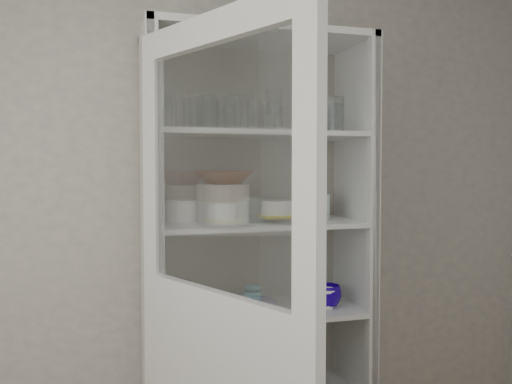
{
  "coord_description": "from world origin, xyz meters",
  "views": [
    {
      "loc": [
        -0.48,
        -1.07,
        1.5
      ],
      "look_at": [
        0.2,
        1.27,
        1.39
      ],
      "focal_mm": 38.0,
      "sensor_mm": 36.0,
      "label": 1
    }
  ],
  "objects": [
    {
      "name": "tumbler_1",
      "position": [
        -0.04,
        1.13,
        1.73
      ],
      "size": [
        0.09,
        0.09,
        0.14
      ],
      "primitive_type": "cylinder",
      "rotation": [
        0.0,
        0.0,
        0.29
      ],
      "color": "silver",
      "rests_on": "shelf_glass"
    },
    {
      "name": "teal_jar",
      "position": [
        0.19,
        1.28,
        0.91
      ],
      "size": [
        0.08,
        0.08,
        0.1
      ],
      "color": "teal",
      "rests_on": "shelf_mugs"
    },
    {
      "name": "glass_platter",
      "position": [
        0.29,
        1.25,
        1.27
      ],
      "size": [
        0.33,
        0.33,
        0.02
      ],
      "primitive_type": "cylinder",
      "rotation": [
        0.0,
        0.0,
        0.01
      ],
      "color": "silver",
      "rests_on": "shelf_plates"
    },
    {
      "name": "plate_stack_front",
      "position": [
        0.04,
        1.25,
        1.31
      ],
      "size": [
        0.23,
        0.23,
        0.1
      ],
      "primitive_type": "cylinder",
      "color": "white",
      "rests_on": "shelf_plates"
    },
    {
      "name": "tumbler_7",
      "position": [
        -0.06,
        1.3,
        1.74
      ],
      "size": [
        0.08,
        0.08,
        0.15
      ],
      "primitive_type": "cylinder",
      "rotation": [
        0.0,
        0.0,
        -0.14
      ],
      "color": "silver",
      "rests_on": "shelf_glass"
    },
    {
      "name": "white_ramekin",
      "position": [
        0.29,
        1.25,
        1.32
      ],
      "size": [
        0.19,
        0.19,
        0.06
      ],
      "primitive_type": "cylinder",
      "rotation": [
        0.0,
        0.0,
        -0.32
      ],
      "color": "white",
      "rests_on": "yellow_trivet"
    },
    {
      "name": "cream_bowl",
      "position": [
        0.04,
        1.25,
        1.39
      ],
      "size": [
        0.29,
        0.29,
        0.07
      ],
      "primitive_type": "cylinder",
      "rotation": [
        0.0,
        0.0,
        0.3
      ],
      "color": "beige",
      "rests_on": "plate_stack_front"
    },
    {
      "name": "tumbler_0",
      "position": [
        -0.21,
        1.12,
        1.73
      ],
      "size": [
        0.1,
        0.1,
        0.15
      ],
      "primitive_type": "cylinder",
      "rotation": [
        0.0,
        0.0,
        -0.38
      ],
      "color": "silver",
      "rests_on": "shelf_glass"
    },
    {
      "name": "tumbler_3",
      "position": [
        0.06,
        1.13,
        1.73
      ],
      "size": [
        0.09,
        0.09,
        0.14
      ],
      "primitive_type": "cylinder",
      "rotation": [
        0.0,
        0.0,
        0.26
      ],
      "color": "silver",
      "rests_on": "shelf_glass"
    },
    {
      "name": "white_canister",
      "position": [
        -0.21,
        1.3,
        0.93
      ],
      "size": [
        0.13,
        0.13,
        0.14
      ],
      "primitive_type": "cylinder",
      "rotation": [
        0.0,
        0.0,
        0.14
      ],
      "color": "white",
      "rests_on": "shelf_mugs"
    },
    {
      "name": "tumbler_12",
      "position": [
        0.43,
        1.26,
        1.73
      ],
      "size": [
        0.07,
        0.07,
        0.14
      ],
      "primitive_type": "cylinder",
      "color": "silver",
      "rests_on": "shelf_glass"
    },
    {
      "name": "goblet_1",
      "position": [
        0.07,
        1.34,
        1.75
      ],
      "size": [
        0.08,
        0.08,
        0.18
      ],
      "primitive_type": null,
      "color": "silver",
      "rests_on": "shelf_glass"
    },
    {
      "name": "mug_blue",
      "position": [
        0.52,
        1.2,
        0.91
      ],
      "size": [
        0.15,
        0.15,
        0.1
      ],
      "primitive_type": "imported",
      "rotation": [
        0.0,
        0.0,
        -0.11
      ],
      "color": "#12078C",
      "rests_on": "shelf_mugs"
    },
    {
      "name": "tumbler_10",
      "position": [
        0.26,
        1.29,
        1.73
      ],
      "size": [
        0.09,
        0.09,
        0.13
      ],
      "primitive_type": "cylinder",
      "rotation": [
        0.0,
        0.0,
        -0.41
      ],
      "color": "silver",
      "rests_on": "shelf_glass"
    },
    {
      "name": "measuring_cups",
      "position": [
        -0.12,
        1.21,
        0.88
      ],
      "size": [
        0.1,
        0.1,
        0.04
      ],
      "primitive_type": "cylinder",
      "color": "#B5B5B9",
      "rests_on": "shelf_mugs"
    },
    {
      "name": "tumbler_11",
      "position": [
        0.46,
        1.27,
        1.73
      ],
      "size": [
        0.07,
        0.07,
        0.13
      ],
      "primitive_type": "cylinder",
      "rotation": [
        0.0,
        0.0,
        -0.11
      ],
      "color": "silver",
      "rests_on": "shelf_glass"
    },
    {
      "name": "terracotta_bowl",
      "position": [
        0.04,
        1.25,
        1.46
      ],
      "size": [
        0.28,
        0.28,
        0.06
      ],
      "primitive_type": "imported",
      "rotation": [
        0.0,
        0.0,
        0.2
      ],
      "color": "brown",
      "rests_on": "cream_bowl"
    },
    {
      "name": "tumbler_9",
      "position": [
        0.06,
        1.28,
        1.73
      ],
      "size": [
        0.09,
        0.09,
        0.14
      ],
      "primitive_type": "cylinder",
      "rotation": [
        0.0,
        0.0,
        0.43
      ],
      "color": "silver",
      "rests_on": "shelf_glass"
    },
    {
      "name": "wall_back",
      "position": [
        0.0,
        1.5,
        1.3
      ],
      "size": [
        3.6,
        0.02,
        2.6
      ],
      "primitive_type": "cube",
      "color": "#9D9C99",
      "rests_on": "ground"
    },
    {
      "name": "goblet_3",
      "position": [
        0.44,
        1.36,
        1.75
      ],
      "size": [
        0.08,
        0.08,
        0.18
      ],
      "primitive_type": null,
      "color": "silver",
      "rests_on": "shelf_glass"
    },
    {
      "name": "pantry_cabinet",
      "position": [
        0.2,
        1.34,
        0.94
      ],
      "size": [
        1.0,
        0.45,
        2.1
      ],
      "color": "silver",
      "rests_on": "floor"
    },
    {
      "name": "tumbler_8",
      "position": [
        -0.09,
        1.28,
        1.73
      ],
      "size": [
        0.09,
        0.09,
        0.14
      ],
      "primitive_type": "cylinder",
      "rotation": [
        0.0,
        0.0,
        -0.35
      ],
      "color": "silver",
      "rests_on": "shelf_glass"
    },
    {
      "name": "tumbler_6",
      "position": [
        0.53,
        1.14,
        1.72
      ],
      "size": [
        0.08,
        0.08,
        0.13
      ],
      "primitive_type": "cylinder",
      "rotation": [
        0.0,
        0.0,
        -0.41
      ],
      "color": "silver",
      "rests_on": "shelf_glass"
    },
    {
      "name": "mug_teal",
      "position": [
        0.5,
        1.3,
        0.91
      ],
      "size": [
        0.13,
        0.13,
        0.1
      ],
      "primitive_type": "imported",
      "rotation": [
        0.0,
        0.0,
        -0.26
      ],
      "color": "teal",
      "rests_on": "shelf_mugs"
    },
    {
      "name": "tumbler_4",
      "position": [
        0.39,
        1.16,
        1.73
      ],
      "size": [
        0.07,
        0.07,
        0.13
      ],
      "primitive_type": "cylinder",
      "rotation": [
        0.0,
        0.0,
        -0.09
      ],
      "color": "silver",
      "rests_on": "shelf_glass"
    },
    {
      "name": "yellow_trivet",
      "position": [
        0.29,
        1.25,
        1.28
      ],
      "size": [
        0.15,
        0.15,
        0.01
      ],
      "primitive_type": "cube",
      "rotation": [
        0.0,
        0.0,
        -0.01
      ],
      "color": "yellow",
      "rests_on": "glass_platter"
    },
    {
      "name": "cupboard_door",
      "position": [
        -0.11,
        0.64,
        0.87
      ],
      "size": [
        0.41,
        0.84,
        2.0
      ],
      "rotation": [
        0.0,
        0.0,
        -1.14
      ],
      "color": "silver",
      "rests_on": "floor"
    },
    {
      "name": "mug_white",
      "position": [
        0.51,
        1.18,
        0.91
      ],
      "size": [
        0.1,
        0.1,
        0.09
      ],
      "primitive_type": "imported",
      "rotation": [
        0.0,
        0.0,
        -0.03
      ],
      "color": "white",
      "rests_on": "shelf_mugs"
    },
    {
      "name": "goblet_2",
      "position": [
        0.32,
        1.39,
        1.75
      ],
      "size": [
        0.08,
        0.08,
        0.18
      ],
      "primitive_type": null,
      "color": "silver",
      "rests_on": "shelf_glass"
    },
    {
      "name": "grey_bowl_stack",
      "position": [
        0.48,
        1.27,
        1.32
      ],
      "size": [
        0.14,
        0.14,
        0.12
      ],
      "primitive_type": "cylinder",
      "color": "silver",
      "rests_on": "shelf_plates"
    },
    {
      "name": "goblet_0",
      "position": [
        -0.21,
        1.37,
        1.76
      ],
      "size": [
        0.09,
        0.09,
        0.19
      ],
      "primitive_type": null,
      "color": "silver",
      "rests_on": "shelf_glass"
    },
    {
      "name": "tumbler_5",
      "position": [
        0.53,
        1.15,
        1.74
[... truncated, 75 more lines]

